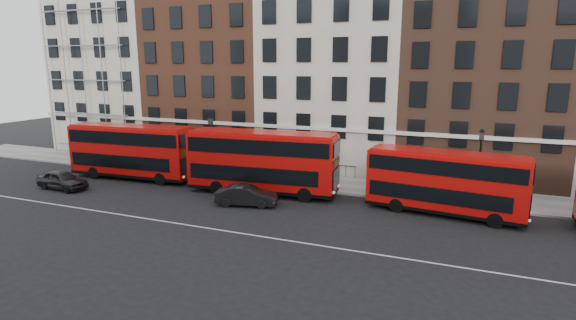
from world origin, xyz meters
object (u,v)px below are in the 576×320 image
at_px(bus_b, 262,161).
at_px(car_front, 246,196).
at_px(car_rear, 62,180).
at_px(bus_c, 445,181).
at_px(bus_a, 131,150).

bearing_deg(bus_b, car_front, -90.48).
distance_m(bus_b, car_rear, 15.99).
xyz_separation_m(bus_b, car_front, (0.25, -3.08, -1.85)).
xyz_separation_m(car_rear, car_front, (15.40, 1.67, -0.03)).
bearing_deg(car_rear, bus_b, -69.88).
bearing_deg(car_front, bus_c, -89.69).
bearing_deg(car_front, car_rear, 83.01).
bearing_deg(bus_b, car_rear, -167.67).
relative_size(bus_b, bus_c, 1.13).
relative_size(bus_a, bus_b, 0.97).
xyz_separation_m(bus_c, car_rear, (-28.24, -4.76, -1.50)).
relative_size(bus_a, car_rear, 2.57).
height_order(bus_b, car_front, bus_b).
height_order(bus_c, car_front, bus_c).
bearing_deg(bus_a, bus_c, -3.16).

